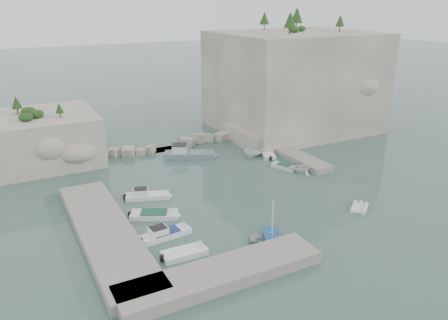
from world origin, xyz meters
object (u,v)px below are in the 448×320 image
rowboat (272,241)px  tender_east_c (267,155)px  motorboat_e (184,256)px  tender_east_a (302,172)px  motorboat_c (154,217)px  inflatable_dinghy (359,209)px  motorboat_d (166,237)px  motorboat_a (148,198)px  tender_east_d (256,156)px  work_boat (190,157)px  tender_east_b (284,168)px

rowboat → tender_east_c: size_ratio=0.82×
motorboat_e → tender_east_a: bearing=29.2°
tender_east_a → motorboat_c: bearing=112.8°
rowboat → motorboat_e: bearing=104.1°
tender_east_a → inflatable_dinghy: bearing=-171.5°
motorboat_d → inflatable_dinghy: bearing=-16.8°
motorboat_c → tender_east_c: bearing=53.8°
motorboat_c → motorboat_e: bearing=-63.9°
motorboat_e → motorboat_a: bearing=87.4°
rowboat → tender_east_a: 19.34m
motorboat_a → rowboat: motorboat_a is taller
tender_east_c → tender_east_d: tender_east_d is taller
motorboat_e → tender_east_d: 28.74m
inflatable_dinghy → work_boat: 26.67m
motorboat_d → motorboat_a: same height
motorboat_a → work_boat: size_ratio=0.69×
motorboat_a → tender_east_b: bearing=20.2°
motorboat_c → inflatable_dinghy: 22.91m
motorboat_e → tender_east_d: size_ratio=0.91×
motorboat_d → rowboat: size_ratio=1.28×
tender_east_d → motorboat_c: bearing=102.8°
motorboat_e → motorboat_c: bearing=91.1°
tender_east_a → tender_east_b: size_ratio=0.85×
motorboat_c → tender_east_d: tender_east_d is taller
motorboat_c → tender_east_a: 22.63m
motorboat_c → tender_east_b: size_ratio=1.39×
inflatable_dinghy → work_boat: bearing=73.8°
motorboat_a → tender_east_b: 20.02m
tender_east_c → work_boat: size_ratio=0.66×
motorboat_e → inflatable_dinghy: (21.16, -0.43, 0.00)m
motorboat_c → work_boat: (11.07, 15.74, 0.00)m
tender_east_b → tender_east_d: (-0.65, 6.36, 0.00)m
motorboat_c → motorboat_d: 4.57m
motorboat_e → tender_east_c: bearing=43.6°
motorboat_c → tender_east_c: 24.70m
motorboat_a → tender_east_a: bearing=14.2°
tender_east_a → tender_east_b: bearing=48.6°
rowboat → tender_east_c: 25.40m
rowboat → motorboat_c: bearing=64.7°
tender_east_a → motorboat_e: bearing=132.3°
motorboat_c → motorboat_d: motorboat_d is taller
motorboat_d → motorboat_e: 4.02m
tender_east_b → motorboat_a: bearing=66.8°
work_boat → tender_east_c: bearing=4.4°
motorboat_e → rowboat: size_ratio=1.03×
motorboat_e → tender_east_a: 25.37m
motorboat_c → motorboat_a: (0.92, 4.94, 0.00)m
motorboat_d → tender_east_c: motorboat_d is taller
motorboat_e → tender_east_b: same height
motorboat_c → tender_east_d: size_ratio=1.11×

